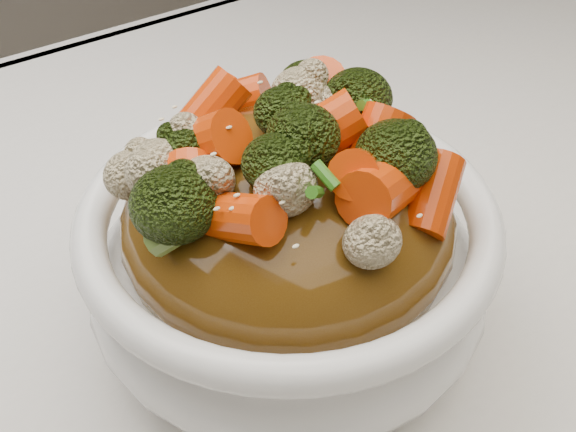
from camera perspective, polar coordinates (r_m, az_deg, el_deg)
tablecloth at (r=0.46m, az=1.32°, el=-6.07°), size 1.20×0.80×0.04m
bowl at (r=0.39m, az=-0.00°, el=-3.85°), size 0.24×0.24×0.09m
sauce_base at (r=0.37m, az=-0.00°, el=-0.38°), size 0.19×0.19×0.10m
carrots at (r=0.33m, az=-0.00°, el=8.34°), size 0.19×0.19×0.05m
broccoli at (r=0.33m, az=-0.00°, el=8.18°), size 0.19×0.19×0.05m
cauliflower at (r=0.33m, az=-0.00°, el=7.87°), size 0.19×0.19×0.04m
scallions at (r=0.33m, az=-0.00°, el=8.50°), size 0.14×0.14×0.02m
sesame_seeds at (r=0.33m, az=-0.00°, el=8.50°), size 0.17×0.17×0.01m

